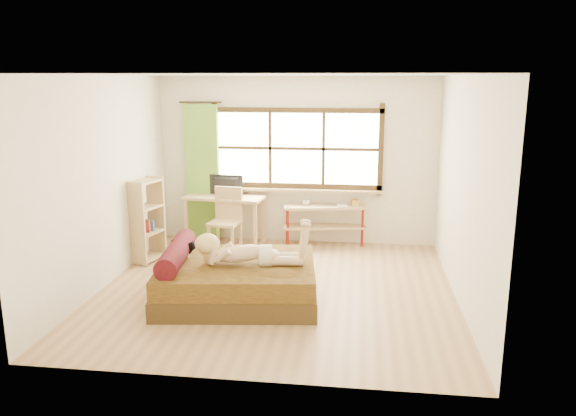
# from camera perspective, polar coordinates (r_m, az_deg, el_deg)

# --- Properties ---
(floor) EXTENTS (4.50, 4.50, 0.00)m
(floor) POSITION_cam_1_polar(r_m,az_deg,el_deg) (7.32, -1.14, -8.27)
(floor) COLOR #9E754C
(floor) RESTS_ON ground
(ceiling) EXTENTS (4.50, 4.50, 0.00)m
(ceiling) POSITION_cam_1_polar(r_m,az_deg,el_deg) (6.81, -1.25, 13.39)
(ceiling) COLOR white
(ceiling) RESTS_ON wall_back
(wall_back) EXTENTS (4.50, 0.00, 4.50)m
(wall_back) POSITION_cam_1_polar(r_m,az_deg,el_deg) (9.14, 0.90, 4.83)
(wall_back) COLOR silver
(wall_back) RESTS_ON floor
(wall_front) EXTENTS (4.50, 0.00, 4.50)m
(wall_front) POSITION_cam_1_polar(r_m,az_deg,el_deg) (4.78, -5.19, -2.92)
(wall_front) COLOR silver
(wall_front) RESTS_ON floor
(wall_left) EXTENTS (0.00, 4.50, 4.50)m
(wall_left) POSITION_cam_1_polar(r_m,az_deg,el_deg) (7.60, -18.24, 2.48)
(wall_left) COLOR silver
(wall_left) RESTS_ON floor
(wall_right) EXTENTS (0.00, 4.50, 4.50)m
(wall_right) POSITION_cam_1_polar(r_m,az_deg,el_deg) (6.97, 17.42, 1.62)
(wall_right) COLOR silver
(wall_right) RESTS_ON floor
(window) EXTENTS (2.80, 0.16, 1.46)m
(window) POSITION_cam_1_polar(r_m,az_deg,el_deg) (9.09, 0.88, 5.80)
(window) COLOR #FFEDBF
(window) RESTS_ON wall_back
(curtain) EXTENTS (0.55, 0.10, 2.20)m
(curtain) POSITION_cam_1_polar(r_m,az_deg,el_deg) (9.35, -8.68, 3.63)
(curtain) COLOR #5E9C2A
(curtain) RESTS_ON wall_back
(bed) EXTENTS (2.07, 1.73, 0.72)m
(bed) POSITION_cam_1_polar(r_m,az_deg,el_deg) (6.96, -5.51, -7.20)
(bed) COLOR #2F220E
(bed) RESTS_ON floor
(woman) EXTENTS (1.36, 0.54, 0.57)m
(woman) POSITION_cam_1_polar(r_m,az_deg,el_deg) (6.72, -4.05, -3.41)
(woman) COLOR tan
(woman) RESTS_ON bed
(kitten) EXTENTS (0.30, 0.15, 0.23)m
(kitten) POSITION_cam_1_polar(r_m,az_deg,el_deg) (7.13, -10.68, -4.08)
(kitten) COLOR black
(kitten) RESTS_ON bed
(desk) EXTENTS (1.34, 0.74, 0.80)m
(desk) POSITION_cam_1_polar(r_m,az_deg,el_deg) (9.16, -6.43, 0.59)
(desk) COLOR tan
(desk) RESTS_ON floor
(monitor) EXTENTS (0.57, 0.14, 0.33)m
(monitor) POSITION_cam_1_polar(r_m,az_deg,el_deg) (9.16, -6.40, 2.30)
(monitor) COLOR black
(monitor) RESTS_ON desk
(chair) EXTENTS (0.50, 0.50, 1.00)m
(chair) POSITION_cam_1_polar(r_m,az_deg,el_deg) (8.83, -6.26, -0.79)
(chair) COLOR tan
(chair) RESTS_ON floor
(pipe_shelf) EXTENTS (1.35, 0.55, 0.74)m
(pipe_shelf) POSITION_cam_1_polar(r_m,az_deg,el_deg) (9.09, 3.80, -0.83)
(pipe_shelf) COLOR tan
(pipe_shelf) RESTS_ON floor
(cup) EXTENTS (0.13, 0.13, 0.09)m
(cup) POSITION_cam_1_polar(r_m,az_deg,el_deg) (9.06, 1.85, 0.58)
(cup) COLOR gray
(cup) RESTS_ON pipe_shelf
(book) EXTENTS (0.21, 0.26, 0.02)m
(book) POSITION_cam_1_polar(r_m,az_deg,el_deg) (9.04, 5.00, 0.26)
(book) COLOR gray
(book) RESTS_ON pipe_shelf
(bookshelf) EXTENTS (0.42, 0.59, 1.23)m
(bookshelf) POSITION_cam_1_polar(r_m,az_deg,el_deg) (8.52, -14.19, -1.17)
(bookshelf) COLOR tan
(bookshelf) RESTS_ON floor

